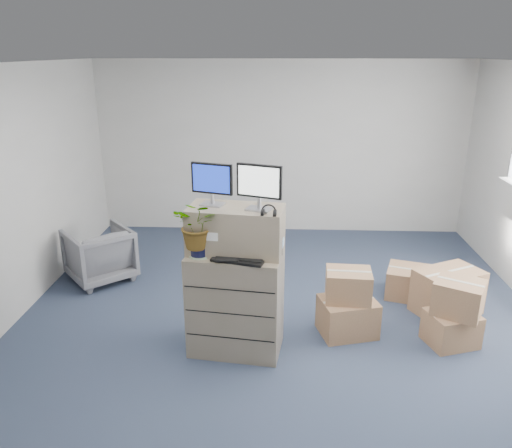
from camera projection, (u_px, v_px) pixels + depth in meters
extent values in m
plane|color=#2A344C|center=(280.00, 340.00, 5.31)|extent=(7.00, 7.00, 0.00)
cube|color=#B4B2AB|center=(281.00, 148.00, 8.16)|extent=(6.00, 0.02, 2.80)
cube|color=#85775C|center=(236.00, 302.00, 5.01)|extent=(0.97, 0.67, 1.06)
cube|color=#85775C|center=(236.00, 230.00, 4.81)|extent=(0.96, 0.57, 0.45)
cube|color=#99999E|center=(213.00, 204.00, 4.80)|extent=(0.25, 0.22, 0.01)
cylinder|color=#99999E|center=(212.00, 198.00, 4.78)|extent=(0.04, 0.04, 0.10)
cube|color=black|center=(212.00, 178.00, 4.72)|extent=(0.41, 0.15, 0.30)
cube|color=navy|center=(211.00, 179.00, 4.70)|extent=(0.36, 0.12, 0.26)
cube|color=#99999E|center=(259.00, 209.00, 4.65)|extent=(0.27, 0.23, 0.02)
cylinder|color=#99999E|center=(259.00, 203.00, 4.63)|extent=(0.04, 0.04, 0.10)
cube|color=black|center=(259.00, 181.00, 4.56)|extent=(0.42, 0.18, 0.31)
cube|color=silver|center=(258.00, 181.00, 4.55)|extent=(0.38, 0.14, 0.27)
torus|color=black|center=(269.00, 211.00, 4.49)|extent=(0.14, 0.03, 0.14)
cube|color=black|center=(238.00, 259.00, 4.66)|extent=(0.53, 0.32, 0.03)
ellipsoid|color=silver|center=(271.00, 257.00, 4.71)|extent=(0.10, 0.08, 0.03)
cylinder|color=gray|center=(242.00, 238.00, 4.84)|extent=(0.08, 0.08, 0.28)
cube|color=silver|center=(230.00, 249.00, 4.91)|extent=(0.06, 0.05, 0.02)
cube|color=black|center=(230.00, 243.00, 4.89)|extent=(0.06, 0.04, 0.11)
cube|color=black|center=(270.00, 249.00, 4.86)|extent=(0.24, 0.18, 0.07)
cube|color=#3891C0|center=(273.00, 242.00, 4.83)|extent=(0.23, 0.14, 0.08)
cylinder|color=#95B18E|center=(200.00, 255.00, 4.77)|extent=(0.20, 0.20, 0.02)
cylinder|color=black|center=(199.00, 248.00, 4.74)|extent=(0.17, 0.17, 0.13)
imported|color=#185017|center=(199.00, 230.00, 4.68)|extent=(0.56, 0.59, 0.37)
imported|color=#58595D|center=(99.00, 252.00, 6.61)|extent=(1.04, 1.04, 0.79)
cube|color=#8F6245|center=(348.00, 317.00, 5.39)|extent=(0.67, 0.58, 0.40)
cube|color=#8F6245|center=(451.00, 328.00, 5.20)|extent=(0.59, 0.53, 0.35)
cube|color=#8F6245|center=(410.00, 282.00, 6.22)|extent=(0.67, 0.64, 0.36)
cube|color=#8F6245|center=(348.00, 285.00, 5.29)|extent=(0.49, 0.41, 0.33)
cube|color=#8F6245|center=(458.00, 298.00, 5.10)|extent=(0.60, 0.58, 0.36)
cube|color=#8F6245|center=(447.00, 292.00, 5.81)|extent=(0.87, 0.75, 0.52)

